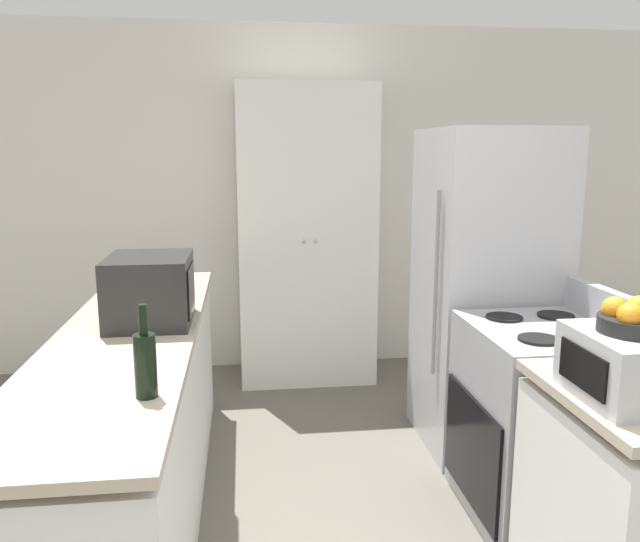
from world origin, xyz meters
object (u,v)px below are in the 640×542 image
(microwave, at_px, (150,290))
(toaster_oven, at_px, (629,366))
(pantry_cabinet, at_px, (306,236))
(stove, at_px, (541,421))
(wine_bottle, at_px, (145,363))
(refrigerator, at_px, (485,291))
(fruit_bowl, at_px, (634,319))

(microwave, bearing_deg, toaster_oven, -34.15)
(pantry_cabinet, xyz_separation_m, toaster_oven, (0.75, -2.75, -0.06))
(stove, xyz_separation_m, wine_bottle, (-1.65, -0.59, 0.56))
(refrigerator, distance_m, wine_bottle, 2.16)
(microwave, distance_m, fruit_bowl, 1.96)
(refrigerator, height_order, wine_bottle, refrigerator)
(microwave, xyz_separation_m, fruit_bowl, (1.63, -1.09, 0.11))
(stove, bearing_deg, wine_bottle, -160.35)
(toaster_oven, height_order, fruit_bowl, fruit_bowl)
(pantry_cabinet, relative_size, microwave, 4.81)
(microwave, bearing_deg, pantry_cabinet, 62.06)
(pantry_cabinet, distance_m, fruit_bowl, 2.85)
(wine_bottle, bearing_deg, toaster_oven, -7.58)
(microwave, relative_size, fruit_bowl, 2.08)
(wine_bottle, distance_m, fruit_bowl, 1.54)
(stove, bearing_deg, toaster_oven, -99.89)
(pantry_cabinet, xyz_separation_m, fruit_bowl, (0.75, -2.75, 0.10))
(microwave, distance_m, toaster_oven, 1.96)
(pantry_cabinet, relative_size, fruit_bowl, 9.98)
(pantry_cabinet, relative_size, refrigerator, 1.19)
(fruit_bowl, bearing_deg, microwave, 146.17)
(refrigerator, height_order, fruit_bowl, refrigerator)
(microwave, relative_size, wine_bottle, 1.46)
(pantry_cabinet, height_order, toaster_oven, pantry_cabinet)
(refrigerator, bearing_deg, pantry_cabinet, 127.23)
(stove, distance_m, refrigerator, 0.89)
(fruit_bowl, bearing_deg, stove, 80.43)
(toaster_oven, bearing_deg, stove, 80.11)
(refrigerator, bearing_deg, wine_bottle, -140.81)
(refrigerator, xyz_separation_m, wine_bottle, (-1.67, -1.36, 0.12))
(microwave, height_order, fruit_bowl, fruit_bowl)
(pantry_cabinet, bearing_deg, wine_bottle, -106.75)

